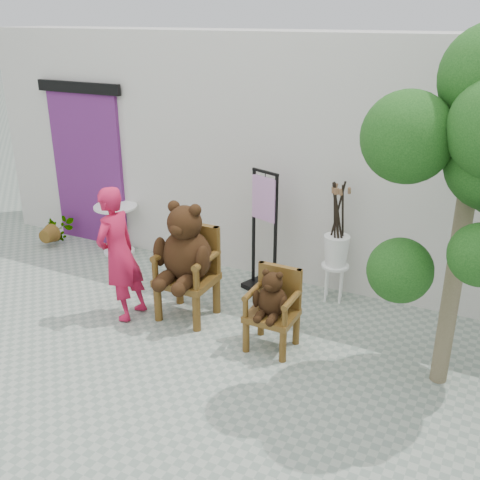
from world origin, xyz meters
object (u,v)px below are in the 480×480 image
at_px(cafe_table, 117,223).
at_px(display_stand, 264,246).
at_px(stool_bucket, 336,250).
at_px(person, 119,254).
at_px(chair_small, 273,302).
at_px(chair_big, 186,255).

bearing_deg(cafe_table, display_stand, -3.28).
distance_m(display_stand, stool_bucket, 0.87).
xyz_separation_m(person, display_stand, (1.16, 1.28, -0.16)).
xyz_separation_m(chair_small, person, (-1.78, -0.15, 0.23)).
bearing_deg(display_stand, chair_big, -96.94).
bearing_deg(person, chair_big, 115.47).
distance_m(person, stool_bucket, 2.47).
height_order(chair_big, person, person).
height_order(display_stand, stool_bucket, display_stand).
height_order(chair_big, display_stand, display_stand).
xyz_separation_m(chair_small, cafe_table, (-2.94, 1.26, -0.08)).
height_order(chair_small, display_stand, display_stand).
height_order(chair_small, person, person).
height_order(cafe_table, stool_bucket, stool_bucket).
bearing_deg(chair_big, person, -156.32).
xyz_separation_m(display_stand, stool_bucket, (0.86, 0.13, 0.06)).
height_order(chair_big, chair_small, chair_big).
bearing_deg(stool_bucket, chair_small, -101.07).
distance_m(chair_small, person, 1.80).
height_order(person, cafe_table, person).
bearing_deg(display_stand, cafe_table, -163.70).
relative_size(person, display_stand, 0.98).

